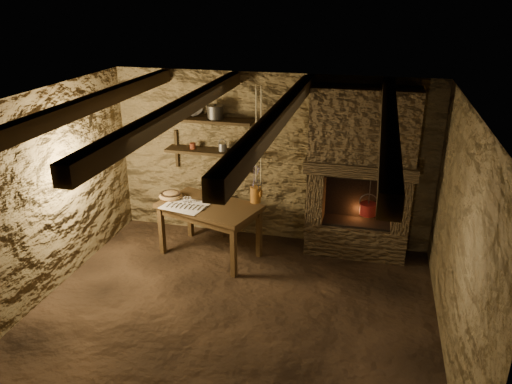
% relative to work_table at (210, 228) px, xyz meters
% --- Properties ---
extents(floor, '(4.50, 4.50, 0.00)m').
position_rel_work_table_xyz_m(floor, '(0.67, -1.24, -0.40)').
color(floor, black).
rests_on(floor, ground).
extents(back_wall, '(4.50, 0.04, 2.40)m').
position_rel_work_table_xyz_m(back_wall, '(0.67, 0.76, 0.80)').
color(back_wall, brown).
rests_on(back_wall, floor).
extents(front_wall, '(4.50, 0.04, 2.40)m').
position_rel_work_table_xyz_m(front_wall, '(0.67, -3.24, 0.80)').
color(front_wall, brown).
rests_on(front_wall, floor).
extents(left_wall, '(0.04, 4.00, 2.40)m').
position_rel_work_table_xyz_m(left_wall, '(-1.58, -1.24, 0.80)').
color(left_wall, brown).
rests_on(left_wall, floor).
extents(right_wall, '(0.04, 4.00, 2.40)m').
position_rel_work_table_xyz_m(right_wall, '(2.92, -1.24, 0.80)').
color(right_wall, brown).
rests_on(right_wall, floor).
extents(ceiling, '(4.50, 4.00, 0.04)m').
position_rel_work_table_xyz_m(ceiling, '(0.67, -1.24, 2.00)').
color(ceiling, black).
rests_on(ceiling, back_wall).
extents(beam_far_left, '(0.14, 3.95, 0.16)m').
position_rel_work_table_xyz_m(beam_far_left, '(-0.83, -1.24, 1.91)').
color(beam_far_left, black).
rests_on(beam_far_left, ceiling).
extents(beam_mid_left, '(0.14, 3.95, 0.16)m').
position_rel_work_table_xyz_m(beam_mid_left, '(0.17, -1.24, 1.91)').
color(beam_mid_left, black).
rests_on(beam_mid_left, ceiling).
extents(beam_mid_right, '(0.14, 3.95, 0.16)m').
position_rel_work_table_xyz_m(beam_mid_right, '(1.17, -1.24, 1.91)').
color(beam_mid_right, black).
rests_on(beam_mid_right, ceiling).
extents(beam_far_right, '(0.14, 3.95, 0.16)m').
position_rel_work_table_xyz_m(beam_far_right, '(2.17, -1.24, 1.91)').
color(beam_far_right, black).
rests_on(beam_far_right, ceiling).
extents(shelf_lower, '(1.25, 0.30, 0.04)m').
position_rel_work_table_xyz_m(shelf_lower, '(-0.18, 0.60, 0.90)').
color(shelf_lower, black).
rests_on(shelf_lower, back_wall).
extents(shelf_upper, '(1.25, 0.30, 0.04)m').
position_rel_work_table_xyz_m(shelf_upper, '(-0.18, 0.60, 1.35)').
color(shelf_upper, black).
rests_on(shelf_upper, back_wall).
extents(hearth, '(1.43, 0.51, 2.30)m').
position_rel_work_table_xyz_m(hearth, '(1.92, 0.53, 0.82)').
color(hearth, '#3D2F1E').
rests_on(hearth, floor).
extents(work_table, '(1.48, 1.12, 0.75)m').
position_rel_work_table_xyz_m(work_table, '(0.00, 0.00, 0.00)').
color(work_table, '#372613').
rests_on(work_table, floor).
extents(linen_cloth, '(0.64, 0.56, 0.01)m').
position_rel_work_table_xyz_m(linen_cloth, '(-0.29, -0.11, 0.35)').
color(linen_cloth, white).
rests_on(linen_cloth, work_table).
extents(pewter_cutlery_row, '(0.50, 0.27, 0.01)m').
position_rel_work_table_xyz_m(pewter_cutlery_row, '(-0.29, -0.13, 0.36)').
color(pewter_cutlery_row, '#99978B').
rests_on(pewter_cutlery_row, linen_cloth).
extents(drinking_glasses, '(0.18, 0.05, 0.07)m').
position_rel_work_table_xyz_m(drinking_glasses, '(-0.28, -0.01, 0.39)').
color(drinking_glasses, white).
rests_on(drinking_glasses, linen_cloth).
extents(stoneware_jug, '(0.16, 0.14, 0.50)m').
position_rel_work_table_xyz_m(stoneware_jug, '(0.58, 0.24, 0.56)').
color(stoneware_jug, '#AB6621').
rests_on(stoneware_jug, work_table).
extents(wooden_bowl, '(0.32, 0.32, 0.11)m').
position_rel_work_table_xyz_m(wooden_bowl, '(-0.58, 0.08, 0.38)').
color(wooden_bowl, olive).
rests_on(wooden_bowl, work_table).
extents(iron_stockpot, '(0.24, 0.24, 0.17)m').
position_rel_work_table_xyz_m(iron_stockpot, '(-0.07, 0.60, 1.45)').
color(iron_stockpot, '#322F2C').
rests_on(iron_stockpot, shelf_upper).
extents(tin_pan, '(0.31, 0.21, 0.28)m').
position_rel_work_table_xyz_m(tin_pan, '(-0.43, 0.70, 1.51)').
color(tin_pan, gray).
rests_on(tin_pan, shelf_upper).
extents(small_kettle, '(0.19, 0.17, 0.17)m').
position_rel_work_table_xyz_m(small_kettle, '(0.02, 0.60, 0.97)').
color(small_kettle, gray).
rests_on(small_kettle, shelf_lower).
extents(rusty_tin, '(0.09, 0.09, 0.08)m').
position_rel_work_table_xyz_m(rusty_tin, '(-0.42, 0.60, 0.96)').
color(rusty_tin, '#501D10').
rests_on(rusty_tin, shelf_lower).
extents(red_pot, '(0.25, 0.25, 0.54)m').
position_rel_work_table_xyz_m(red_pot, '(2.06, 0.48, 0.31)').
color(red_pot, maroon).
rests_on(red_pot, hearth).
extents(hanging_ropes, '(0.08, 0.08, 1.20)m').
position_rel_work_table_xyz_m(hanging_ropes, '(0.72, -0.19, 1.40)').
color(hanging_ropes, '#C0B487').
rests_on(hanging_ropes, ceiling).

